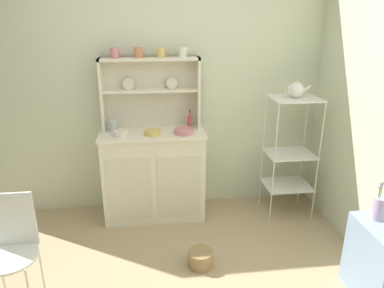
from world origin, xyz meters
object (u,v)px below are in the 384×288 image
(bakers_rack, at_px, (291,145))
(porcelain_teapot, at_px, (296,90))
(wire_chair, at_px, (11,244))
(floor_basket, at_px, (200,258))
(utensil_jar, at_px, (113,125))
(flower_vase, at_px, (379,206))
(cup_rose_0, at_px, (115,53))
(bowl_mixing_large, at_px, (121,133))
(side_shelf_blue, at_px, (380,264))
(hutch_shelf_unit, at_px, (150,87))
(hutch_cabinet, at_px, (154,174))
(jam_bottle, at_px, (190,121))

(bakers_rack, bearing_deg, porcelain_teapot, 180.00)
(wire_chair, bearing_deg, floor_basket, -10.06)
(utensil_jar, bearing_deg, flower_vase, -34.38)
(cup_rose_0, bearing_deg, bowl_mixing_large, -85.05)
(side_shelf_blue, bearing_deg, hutch_shelf_unit, 135.57)
(flower_vase, bearing_deg, bowl_mixing_large, 147.75)
(wire_chair, distance_m, utensil_jar, 1.41)
(cup_rose_0, bearing_deg, bakers_rack, -7.92)
(bakers_rack, relative_size, side_shelf_blue, 2.07)
(hutch_cabinet, xyz_separation_m, porcelain_teapot, (1.34, -0.11, 0.83))
(hutch_cabinet, distance_m, flower_vase, 1.99)
(bowl_mixing_large, bearing_deg, utensil_jar, 117.29)
(cup_rose_0, bearing_deg, wire_chair, -117.61)
(hutch_shelf_unit, distance_m, utensil_jar, 0.51)
(wire_chair, bearing_deg, jam_bottle, 20.52)
(side_shelf_blue, bearing_deg, utensil_jar, 143.25)
(hutch_shelf_unit, bearing_deg, cup_rose_0, -172.47)
(jam_bottle, xyz_separation_m, porcelain_teapot, (0.97, -0.19, 0.32))
(utensil_jar, bearing_deg, bowl_mixing_large, -62.71)
(utensil_jar, relative_size, flower_vase, 0.81)
(floor_basket, xyz_separation_m, flower_vase, (1.20, -0.38, 0.62))
(jam_bottle, height_order, flower_vase, jam_bottle)
(side_shelf_blue, xyz_separation_m, wire_chair, (-2.51, 0.22, 0.23))
(floor_basket, xyz_separation_m, porcelain_teapot, (0.99, 0.75, 1.21))
(utensil_jar, bearing_deg, hutch_cabinet, -11.94)
(bowl_mixing_large, bearing_deg, hutch_cabinet, 14.12)
(bowl_mixing_large, relative_size, flower_vase, 0.44)
(hutch_shelf_unit, xyz_separation_m, cup_rose_0, (-0.31, -0.04, 0.33))
(hutch_shelf_unit, bearing_deg, floor_basket, -71.23)
(flower_vase, bearing_deg, utensil_jar, 145.62)
(floor_basket, xyz_separation_m, bowl_mixing_large, (-0.64, 0.78, 0.84))
(cup_rose_0, bearing_deg, porcelain_teapot, -7.93)
(floor_basket, distance_m, bowl_mixing_large, 1.32)
(hutch_shelf_unit, xyz_separation_m, flower_vase, (1.55, -1.40, -0.60))
(hutch_cabinet, xyz_separation_m, side_shelf_blue, (1.55, -1.35, -0.16))
(hutch_cabinet, xyz_separation_m, bakers_rack, (1.34, -0.11, 0.28))
(wire_chair, bearing_deg, bowl_mixing_large, 35.69)
(wire_chair, height_order, floor_basket, wire_chair)
(jam_bottle, relative_size, utensil_jar, 0.75)
(jam_bottle, bearing_deg, bakers_rack, -11.27)
(wire_chair, height_order, porcelain_teapot, porcelain_teapot)
(floor_basket, bearing_deg, flower_vase, -17.43)
(side_shelf_blue, xyz_separation_m, porcelain_teapot, (-0.21, 1.25, 0.99))
(side_shelf_blue, bearing_deg, cup_rose_0, 141.51)
(hutch_shelf_unit, xyz_separation_m, bowl_mixing_large, (-0.29, -0.24, -0.37))
(hutch_shelf_unit, height_order, porcelain_teapot, hutch_shelf_unit)
(bakers_rack, distance_m, flower_vase, 1.15)
(side_shelf_blue, bearing_deg, bakers_rack, 99.48)
(hutch_cabinet, distance_m, cup_rose_0, 1.20)
(bakers_rack, distance_m, side_shelf_blue, 1.34)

